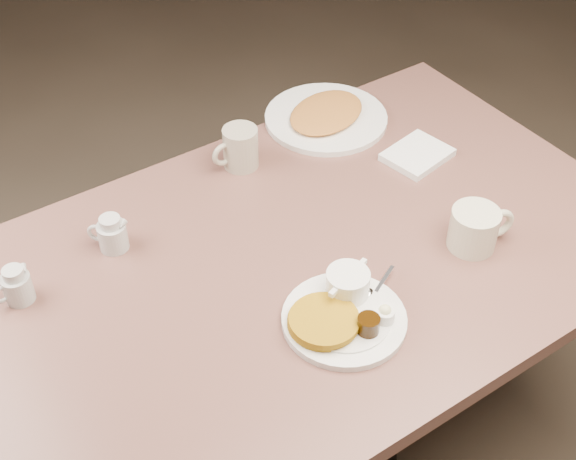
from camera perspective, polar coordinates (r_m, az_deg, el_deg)
diner_table at (r=1.75m, az=0.37°, el=-6.18°), size 1.50×0.90×0.75m
main_plate at (r=1.51m, az=3.96°, el=-5.86°), size 0.31×0.30×0.07m
coffee_mug_near at (r=1.68m, az=13.38°, el=0.14°), size 0.15×0.13×0.09m
napkin at (r=1.91m, az=9.31°, el=5.38°), size 0.17×0.14×0.02m
coffee_mug_far at (r=1.84m, az=-3.52°, el=5.92°), size 0.12×0.08×0.10m
creamer_left at (r=1.61m, az=-19.00°, el=-3.84°), size 0.09×0.07×0.08m
creamer_right at (r=1.67m, az=-12.60°, el=-0.29°), size 0.08×0.08×0.08m
hash_plate at (r=2.01m, az=2.76°, el=8.21°), size 0.40×0.40×0.04m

